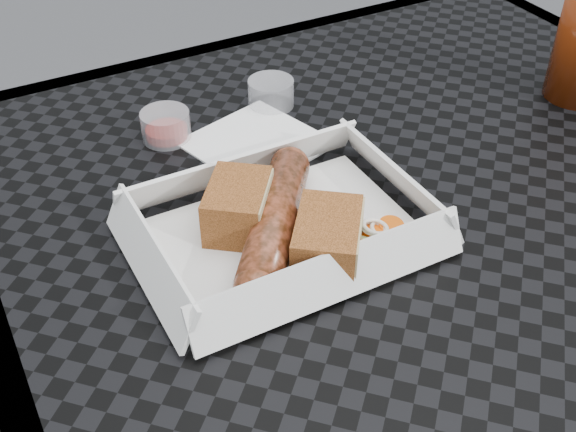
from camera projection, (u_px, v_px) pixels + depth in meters
The scene contains 9 objects.
patio_table at pixel (424, 262), 0.71m from camera, with size 0.80×0.80×0.74m.
food_tray at pixel (282, 235), 0.62m from camera, with size 0.22×0.15×0.00m, color white.
bratwurst at pixel (275, 221), 0.60m from camera, with size 0.13×0.16×0.04m.
bread_near at pixel (238, 206), 0.61m from camera, with size 0.07×0.05×0.04m, color brown.
bread_far at pixel (327, 239), 0.58m from camera, with size 0.08×0.05×0.04m, color brown.
veg_garnish at pixel (377, 234), 0.62m from camera, with size 0.03×0.03×0.00m.
napkin at pixel (257, 143), 0.73m from camera, with size 0.12×0.12×0.00m, color white.
condiment_cup_sauce at pixel (166, 126), 0.73m from camera, with size 0.05×0.05×0.03m, color maroon.
condiment_cup_empty at pixel (271, 93), 0.78m from camera, with size 0.05×0.05×0.03m, color silver.
Camera 1 is at (-0.37, -0.39, 1.15)m, focal length 45.00 mm.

